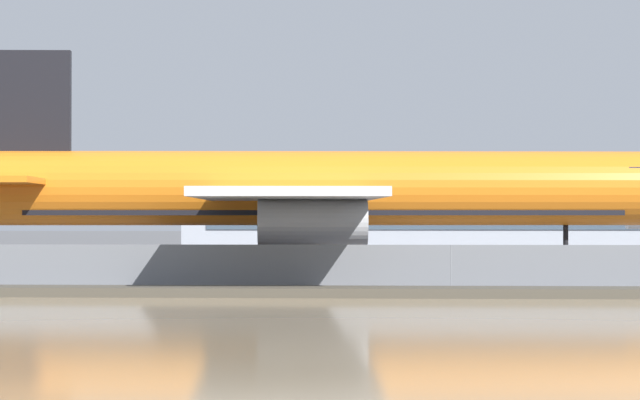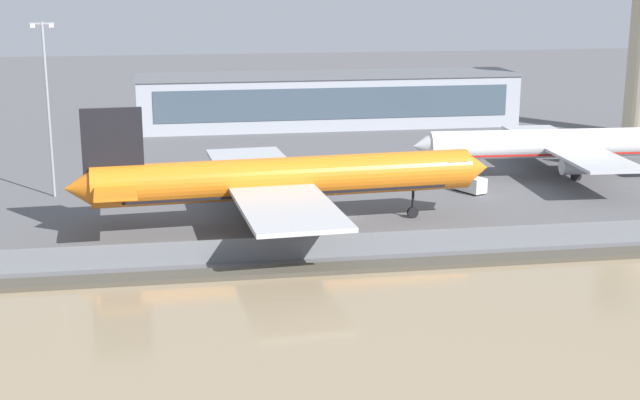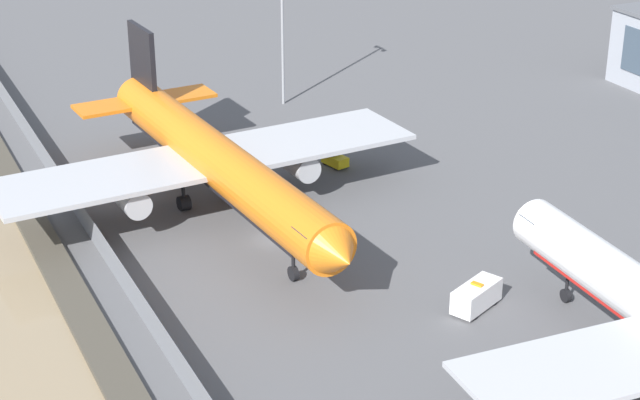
{
  "view_description": "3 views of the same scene",
  "coord_description": "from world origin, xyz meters",
  "px_view_note": "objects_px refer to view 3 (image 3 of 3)",
  "views": [
    {
      "loc": [
        -4.16,
        -85.89,
        4.27
      ],
      "look_at": [
        -8.11,
        1.13,
        5.34
      ],
      "focal_mm": 70.0,
      "sensor_mm": 36.0,
      "label": 1
    },
    {
      "loc": [
        -21.1,
        -107.32,
        29.81
      ],
      "look_at": [
        -3.31,
        -1.02,
        2.7
      ],
      "focal_mm": 50.0,
      "sensor_mm": 36.0,
      "label": 2
    },
    {
      "loc": [
        87.31,
        -36.25,
        46.02
      ],
      "look_at": [
        1.86,
        4.37,
        4.2
      ],
      "focal_mm": 60.0,
      "sensor_mm": 36.0,
      "label": 3
    }
  ],
  "objects_px": {
    "apron_light_mast_apron_east": "(282,6)",
    "baggage_tug": "(335,159)",
    "cargo_jet_orange": "(215,160)",
    "ops_van": "(477,295)"
  },
  "relations": [
    {
      "from": "apron_light_mast_apron_east",
      "to": "baggage_tug",
      "type": "bearing_deg",
      "value": -8.92
    },
    {
      "from": "cargo_jet_orange",
      "to": "baggage_tug",
      "type": "relative_size",
      "value": 15.11
    },
    {
      "from": "cargo_jet_orange",
      "to": "ops_van",
      "type": "xyz_separation_m",
      "value": [
        28.46,
        13.37,
        -4.59
      ]
    },
    {
      "from": "cargo_jet_orange",
      "to": "apron_light_mast_apron_east",
      "type": "xyz_separation_m",
      "value": [
        -29.33,
        20.39,
        7.43
      ]
    },
    {
      "from": "cargo_jet_orange",
      "to": "baggage_tug",
      "type": "height_order",
      "value": "cargo_jet_orange"
    },
    {
      "from": "baggage_tug",
      "to": "apron_light_mast_apron_east",
      "type": "xyz_separation_m",
      "value": [
        -22.97,
        3.61,
        12.49
      ]
    },
    {
      "from": "baggage_tug",
      "to": "ops_van",
      "type": "xyz_separation_m",
      "value": [
        34.83,
        -3.41,
        0.47
      ]
    },
    {
      "from": "cargo_jet_orange",
      "to": "baggage_tug",
      "type": "distance_m",
      "value": 18.65
    },
    {
      "from": "baggage_tug",
      "to": "apron_light_mast_apron_east",
      "type": "height_order",
      "value": "apron_light_mast_apron_east"
    },
    {
      "from": "baggage_tug",
      "to": "apron_light_mast_apron_east",
      "type": "bearing_deg",
      "value": 171.08
    }
  ]
}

